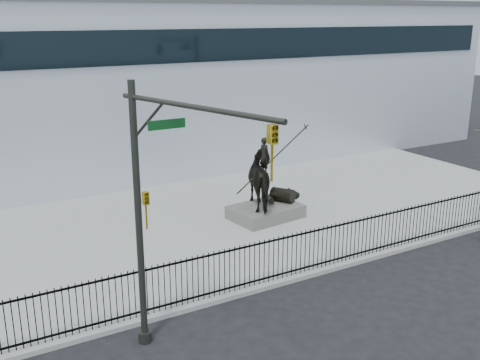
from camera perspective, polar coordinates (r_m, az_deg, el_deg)
ground at (r=18.98m, az=11.10°, el=-10.35°), size 120.00×120.00×0.00m
plaza at (r=24.16m, az=0.19°, el=-3.86°), size 30.00×12.00×0.15m
building at (r=34.74m, az=-10.85°, el=9.62°), size 44.00×14.00×9.00m
picket_fence at (r=19.46m, az=8.83°, el=-6.61°), size 22.10×0.10×1.50m
statue_plinth at (r=23.88m, az=2.62°, el=-3.24°), size 3.08×2.29×0.54m
equestrian_statue at (r=23.48m, az=2.77°, el=0.00°), size 3.67×2.48×3.13m
traffic_signal_left at (r=13.57m, az=-8.18°, el=-2.78°), size 1.52×4.84×7.00m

